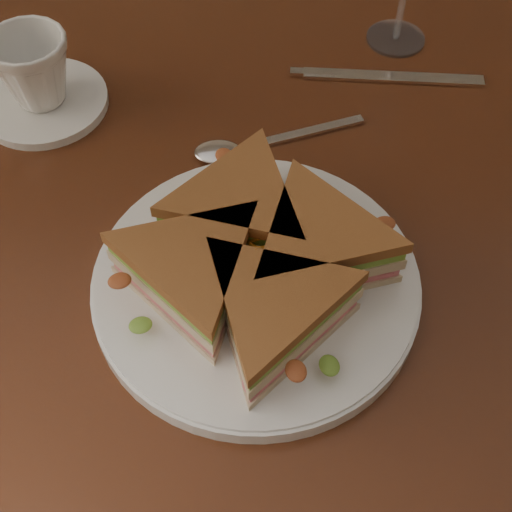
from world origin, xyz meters
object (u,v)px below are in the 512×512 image
object	(u,v)px
sandwich_wedges	(256,260)
knife	(380,77)
saucer	(44,102)
table	(267,252)
coffee_cup	(34,70)
spoon	(239,148)
plate	(256,284)

from	to	relation	value
sandwich_wedges	knife	bearing A→B (deg)	61.19
sandwich_wedges	saucer	distance (m)	0.33
table	coffee_cup	world-z (taller)	coffee_cup
sandwich_wedges	spoon	world-z (taller)	sandwich_wedges
plate	sandwich_wedges	world-z (taller)	sandwich_wedges
plate	spoon	size ratio (longest dim) A/B	1.59
plate	saucer	distance (m)	0.33
spoon	table	bearing A→B (deg)	-81.91
spoon	coffee_cup	bearing A→B (deg)	143.34
spoon	sandwich_wedges	bearing A→B (deg)	-103.10
table	spoon	distance (m)	0.12
table	saucer	xyz separation A→B (m)	(-0.23, 0.14, 0.10)
plate	coffee_cup	xyz separation A→B (m)	(-0.22, 0.25, 0.04)
spoon	saucer	distance (m)	0.22
table	plate	distance (m)	0.16
sandwich_wedges	spoon	bearing A→B (deg)	93.03
sandwich_wedges	coffee_cup	size ratio (longest dim) A/B	3.46
table	sandwich_wedges	bearing A→B (deg)	-98.45
sandwich_wedges	spoon	distance (m)	0.18
table	sandwich_wedges	world-z (taller)	sandwich_wedges
knife	coffee_cup	distance (m)	0.37
table	spoon	size ratio (longest dim) A/B	6.70
plate	saucer	world-z (taller)	plate
knife	saucer	distance (m)	0.37
table	plate	size ratio (longest dim) A/B	4.20
sandwich_wedges	saucer	bearing A→B (deg)	131.10
spoon	knife	size ratio (longest dim) A/B	0.83
sandwich_wedges	coffee_cup	xyz separation A→B (m)	(-0.22, 0.25, 0.00)
plate	saucer	size ratio (longest dim) A/B	2.07
knife	plate	bearing A→B (deg)	-112.12
plate	spoon	xyz separation A→B (m)	(-0.01, 0.17, -0.00)
table	coffee_cup	size ratio (longest dim) A/B	14.60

